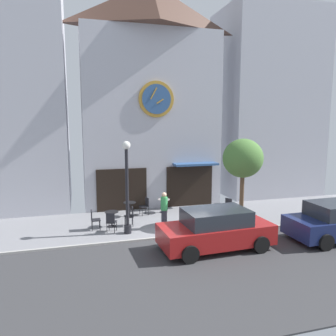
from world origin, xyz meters
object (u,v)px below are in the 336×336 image
object	(u,v)px
cafe_table_center_right	(194,212)
cafe_table_near_door	(219,209)
street_tree	(243,159)
cafe_table_near_curb	(164,203)
pedestrian_green	(164,210)
cafe_chair_under_awning	(145,205)
cafe_table_center_left	(112,217)
cafe_table_rightmost	(130,207)
cafe_chair_outer	(94,218)
parked_car_red	(216,229)
cafe_chair_corner	(228,206)
street_lamp	(127,187)
cafe_chair_curbside	(111,221)
cafe_chair_right_end	(130,215)

from	to	relation	value
cafe_table_center_right	cafe_table_near_door	size ratio (longest dim) A/B	0.98
street_tree	cafe_table_near_curb	world-z (taller)	street_tree
street_tree	cafe_table_center_right	xyz separation A→B (m)	(-2.09, 0.80, -2.58)
cafe_table_near_door	pedestrian_green	distance (m)	3.02
cafe_table_center_right	cafe_chair_under_awning	xyz separation A→B (m)	(-1.95, 1.96, -0.01)
cafe_table_center_left	cafe_table_rightmost	world-z (taller)	cafe_table_rightmost
cafe_chair_outer	parked_car_red	size ratio (longest dim) A/B	0.21
cafe_chair_corner	pedestrian_green	bearing A→B (deg)	-164.35
street_lamp	cafe_table_near_curb	distance (m)	3.92
pedestrian_green	cafe_table_rightmost	bearing A→B (deg)	118.70
cafe_chair_outer	cafe_table_near_door	bearing A→B (deg)	-1.11
cafe_chair_curbside	pedestrian_green	world-z (taller)	pedestrian_green
cafe_table_near_door	cafe_chair_under_awning	xyz separation A→B (m)	(-3.35, 1.83, -0.01)
cafe_table_center_left	pedestrian_green	xyz separation A→B (m)	(2.29, -0.85, 0.38)
cafe_table_near_door	cafe_chair_under_awning	bearing A→B (deg)	151.33
cafe_table_center_left	cafe_table_rightmost	size ratio (longest dim) A/B	0.97
cafe_chair_corner	cafe_chair_under_awning	distance (m)	4.25
cafe_table_center_right	cafe_chair_curbside	bearing A→B (deg)	-175.37
cafe_table_center_left	cafe_chair_under_awning	bearing A→B (deg)	38.08
cafe_table_near_curb	cafe_chair_outer	xyz separation A→B (m)	(-3.74, -1.88, 0.04)
cafe_chair_corner	cafe_chair_outer	size ratio (longest dim) A/B	1.00
cafe_table_rightmost	cafe_chair_corner	size ratio (longest dim) A/B	0.83
cafe_table_center_right	pedestrian_green	world-z (taller)	pedestrian_green
pedestrian_green	cafe_table_near_door	bearing A→B (deg)	9.60
pedestrian_green	cafe_chair_right_end	bearing A→B (deg)	152.49
cafe_chair_under_awning	parked_car_red	xyz separation A→B (m)	(1.68, -5.18, 0.23)
cafe_table_near_curb	street_tree	bearing A→B (deg)	-44.07
cafe_table_near_curb	cafe_table_near_door	xyz separation A→B (m)	(2.32, -2.00, 0.05)
cafe_chair_under_awning	parked_car_red	bearing A→B (deg)	-72.04
cafe_table_rightmost	cafe_table_near_curb	world-z (taller)	cafe_table_rightmost
cafe_table_center_right	cafe_chair_under_awning	size ratio (longest dim) A/B	0.83
cafe_table_center_left	cafe_table_center_right	xyz separation A→B (m)	(3.85, -0.47, 0.06)
cafe_table_center_right	pedestrian_green	size ratio (longest dim) A/B	0.45
cafe_table_center_left	street_lamp	bearing A→B (deg)	-61.73
cafe_chair_right_end	cafe_chair_under_awning	xyz separation A→B (m)	(1.03, 1.59, 0.00)
street_tree	cafe_table_rightmost	bearing A→B (deg)	151.27
cafe_chair_curbside	cafe_table_near_door	bearing A→B (deg)	4.73
cafe_table_near_curb	pedestrian_green	world-z (taller)	pedestrian_green
street_lamp	cafe_chair_under_awning	bearing A→B (deg)	62.90
cafe_chair_curbside	parked_car_red	size ratio (longest dim) A/B	0.21
cafe_chair_under_awning	cafe_chair_curbside	bearing A→B (deg)	-131.30
cafe_table_center_right	cafe_table_rightmost	bearing A→B (deg)	146.11
street_tree	cafe_chair_corner	distance (m)	2.97
cafe_chair_curbside	street_tree	bearing A→B (deg)	-4.56
cafe_table_near_curb	cafe_chair_right_end	bearing A→B (deg)	-139.60
cafe_table_center_right	cafe_chair_corner	distance (m)	2.19
street_lamp	cafe_chair_right_end	xyz separation A→B (m)	(0.28, 0.97, -1.52)
cafe_table_near_door	cafe_chair_outer	bearing A→B (deg)	178.89
cafe_chair_under_awning	cafe_table_center_right	bearing A→B (deg)	-45.03
cafe_table_rightmost	cafe_chair_curbside	world-z (taller)	cafe_chair_curbside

